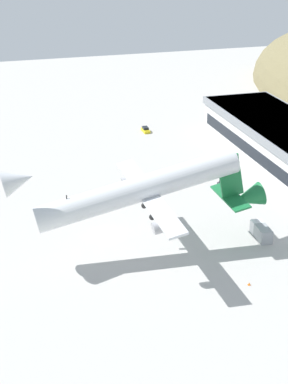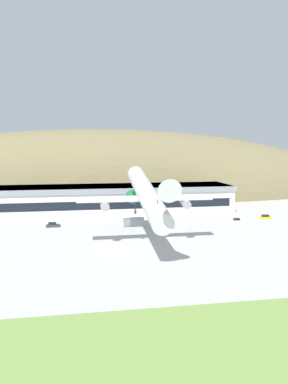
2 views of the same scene
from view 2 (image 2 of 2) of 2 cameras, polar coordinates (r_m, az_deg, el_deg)
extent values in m
plane|color=#B7B5AF|center=(94.40, -5.15, -9.30)|extent=(359.49, 359.49, 0.00)
cube|color=#759947|center=(50.10, -0.13, -24.89)|extent=(323.54, 31.11, 0.08)
ellipsoid|color=olive|center=(202.19, -6.43, -0.53)|extent=(290.43, 77.45, 70.42)
cube|color=silver|center=(146.86, -8.32, -1.25)|extent=(111.28, 19.94, 11.04)
cube|color=gray|center=(146.28, -8.35, 0.51)|extent=(112.48, 21.14, 1.99)
cube|color=black|center=(137.04, -8.20, -2.07)|extent=(106.83, 0.16, 3.09)
cylinder|color=silver|center=(96.96, 0.43, -0.40)|extent=(4.95, 40.15, 12.69)
cone|color=silver|center=(74.79, 3.47, 0.80)|extent=(4.85, 6.29, 5.83)
cone|color=#196B38|center=(119.82, -1.51, -1.17)|extent=(4.85, 7.26, 6.02)
cube|color=#196B38|center=(115.38, -1.24, 1.08)|extent=(0.50, 6.08, 9.42)
cube|color=#196B38|center=(116.16, -1.25, -1.07)|extent=(12.87, 3.47, 1.03)
cube|color=silver|center=(99.04, 0.23, -0.98)|extent=(36.16, 3.62, 1.15)
cylinder|color=#9E9EA3|center=(97.45, -6.01, -2.01)|extent=(2.30, 3.98, 2.96)
cylinder|color=#9E9EA3|center=(101.19, 6.34, -1.68)|extent=(2.30, 3.98, 2.96)
cylinder|color=#2D2D2D|center=(98.99, -1.33, -2.43)|extent=(0.28, 0.28, 2.20)
cylinder|color=#2D2D2D|center=(99.17, -1.33, -3.05)|extent=(0.45, 1.10, 1.10)
cylinder|color=#2D2D2D|center=(99.92, 1.77, -2.34)|extent=(0.28, 0.28, 2.20)
cylinder|color=#2D2D2D|center=(100.11, 1.76, -2.96)|extent=(0.45, 1.10, 1.10)
cylinder|color=#2D2D2D|center=(83.71, 2.10, -1.93)|extent=(0.22, 0.22, 1.98)
cylinder|color=#2D2D2D|center=(83.87, 2.10, -2.59)|extent=(0.30, 0.82, 0.82)
cube|color=gold|center=(143.77, 18.07, -3.76)|extent=(4.38, 2.03, 0.86)
cube|color=black|center=(143.52, 18.01, -3.46)|extent=(2.44, 1.65, 0.71)
cube|color=silver|center=(134.22, 14.00, -4.37)|extent=(3.69, 1.67, 0.87)
cube|color=black|center=(133.99, 13.93, -4.05)|extent=(2.03, 1.41, 0.71)
cube|color=#333338|center=(126.84, -13.68, -5.02)|extent=(4.61, 1.85, 0.86)
cube|color=black|center=(126.69, -13.80, -4.68)|extent=(2.55, 1.52, 0.71)
cube|color=silver|center=(124.66, -2.62, -4.59)|extent=(2.28, 2.55, 2.77)
cube|color=black|center=(124.50, -3.13, -4.38)|extent=(0.21, 2.06, 1.22)
cube|color=#999EA3|center=(124.91, -1.09, -4.55)|extent=(4.69, 2.70, 2.81)
cube|color=orange|center=(118.88, 7.00, -5.89)|extent=(0.52, 0.52, 0.03)
cone|color=orange|center=(118.82, 7.00, -5.75)|extent=(0.40, 0.40, 0.55)
camera|label=1|loc=(144.72, 54.49, 18.44)|focal=60.00mm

